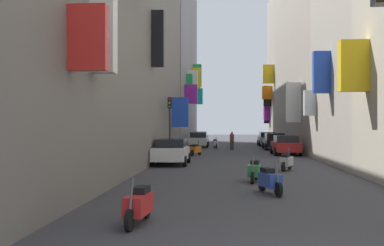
{
  "coord_description": "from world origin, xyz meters",
  "views": [
    {
      "loc": [
        -0.89,
        -5.25,
        2.31
      ],
      "look_at": [
        -2.67,
        18.85,
        2.39
      ],
      "focal_mm": 42.8,
      "sensor_mm": 36.0,
      "label": 1
    }
  ],
  "objects_px": {
    "parked_car_red": "(286,145)",
    "scooter_white": "(215,143)",
    "parked_car_white": "(171,151)",
    "scooter_green": "(254,170)",
    "scooter_silver": "(287,161)",
    "scooter_red": "(139,204)",
    "parked_car_green": "(200,137)",
    "scooter_orange": "(196,150)",
    "pedestrian_near_right": "(232,141)",
    "parked_car_black": "(274,141)",
    "parked_car_silver": "(199,139)",
    "pedestrian_near_left": "(232,140)",
    "scooter_blue": "(270,180)",
    "parked_car_grey": "(267,139)",
    "traffic_light_near_corner": "(170,117)"
  },
  "relations": [
    {
      "from": "parked_car_red",
      "to": "scooter_white",
      "type": "relative_size",
      "value": 2.26
    },
    {
      "from": "scooter_white",
      "to": "pedestrian_near_left",
      "type": "bearing_deg",
      "value": -44.84
    },
    {
      "from": "pedestrian_near_right",
      "to": "parked_car_red",
      "type": "bearing_deg",
      "value": -58.21
    },
    {
      "from": "scooter_silver",
      "to": "pedestrian_near_right",
      "type": "height_order",
      "value": "pedestrian_near_right"
    },
    {
      "from": "parked_car_grey",
      "to": "parked_car_silver",
      "type": "bearing_deg",
      "value": -155.21
    },
    {
      "from": "parked_car_silver",
      "to": "parked_car_green",
      "type": "bearing_deg",
      "value": 91.93
    },
    {
      "from": "parked_car_grey",
      "to": "parked_car_green",
      "type": "distance_m",
      "value": 8.78
    },
    {
      "from": "scooter_white",
      "to": "traffic_light_near_corner",
      "type": "height_order",
      "value": "traffic_light_near_corner"
    },
    {
      "from": "parked_car_red",
      "to": "pedestrian_near_left",
      "type": "xyz_separation_m",
      "value": [
        -3.99,
        8.08,
        0.03
      ]
    },
    {
      "from": "pedestrian_near_right",
      "to": "scooter_blue",
      "type": "bearing_deg",
      "value": -88.1
    },
    {
      "from": "pedestrian_near_right",
      "to": "parked_car_black",
      "type": "bearing_deg",
      "value": 10.17
    },
    {
      "from": "parked_car_black",
      "to": "scooter_green",
      "type": "distance_m",
      "value": 24.15
    },
    {
      "from": "parked_car_silver",
      "to": "traffic_light_near_corner",
      "type": "distance_m",
      "value": 16.35
    },
    {
      "from": "parked_car_silver",
      "to": "scooter_green",
      "type": "xyz_separation_m",
      "value": [
        3.92,
        -27.94,
        -0.34
      ]
    },
    {
      "from": "parked_car_silver",
      "to": "scooter_blue",
      "type": "relative_size",
      "value": 2.23
    },
    {
      "from": "parked_car_green",
      "to": "scooter_orange",
      "type": "height_order",
      "value": "parked_car_green"
    },
    {
      "from": "parked_car_red",
      "to": "scooter_blue",
      "type": "distance_m",
      "value": 20.29
    },
    {
      "from": "parked_car_green",
      "to": "scooter_silver",
      "type": "height_order",
      "value": "parked_car_green"
    },
    {
      "from": "scooter_orange",
      "to": "pedestrian_near_right",
      "type": "distance_m",
      "value": 8.6
    },
    {
      "from": "parked_car_silver",
      "to": "parked_car_red",
      "type": "bearing_deg",
      "value": -56.7
    },
    {
      "from": "parked_car_white",
      "to": "parked_car_grey",
      "type": "relative_size",
      "value": 0.92
    },
    {
      "from": "parked_car_grey",
      "to": "scooter_orange",
      "type": "height_order",
      "value": "parked_car_grey"
    },
    {
      "from": "pedestrian_near_left",
      "to": "scooter_white",
      "type": "bearing_deg",
      "value": 135.16
    },
    {
      "from": "parked_car_silver",
      "to": "pedestrian_near_right",
      "type": "relative_size",
      "value": 2.44
    },
    {
      "from": "parked_car_white",
      "to": "scooter_white",
      "type": "bearing_deg",
      "value": 83.54
    },
    {
      "from": "scooter_green",
      "to": "scooter_silver",
      "type": "bearing_deg",
      "value": 67.61
    },
    {
      "from": "parked_car_red",
      "to": "parked_car_green",
      "type": "height_order",
      "value": "parked_car_red"
    },
    {
      "from": "parked_car_white",
      "to": "scooter_blue",
      "type": "height_order",
      "value": "parked_car_white"
    },
    {
      "from": "parked_car_grey",
      "to": "parked_car_red",
      "type": "bearing_deg",
      "value": -89.54
    },
    {
      "from": "parked_car_green",
      "to": "scooter_blue",
      "type": "relative_size",
      "value": 2.43
    },
    {
      "from": "parked_car_red",
      "to": "scooter_white",
      "type": "xyz_separation_m",
      "value": [
        -5.58,
        9.65,
        -0.31
      ]
    },
    {
      "from": "parked_car_red",
      "to": "pedestrian_near_right",
      "type": "bearing_deg",
      "value": 121.79
    },
    {
      "from": "scooter_green",
      "to": "scooter_red",
      "type": "xyz_separation_m",
      "value": [
        -3.17,
        -8.13,
        -0.0
      ]
    },
    {
      "from": "parked_car_grey",
      "to": "scooter_orange",
      "type": "relative_size",
      "value": 2.5
    },
    {
      "from": "parked_car_black",
      "to": "scooter_silver",
      "type": "xyz_separation_m",
      "value": [
        -1.43,
        -19.34,
        -0.33
      ]
    },
    {
      "from": "parked_car_silver",
      "to": "scooter_white",
      "type": "xyz_separation_m",
      "value": [
        1.75,
        -1.51,
        -0.34
      ]
    },
    {
      "from": "parked_car_black",
      "to": "parked_car_silver",
      "type": "xyz_separation_m",
      "value": [
        -7.23,
        4.02,
        0.01
      ]
    },
    {
      "from": "parked_car_grey",
      "to": "scooter_blue",
      "type": "relative_size",
      "value": 2.44
    },
    {
      "from": "parked_car_silver",
      "to": "scooter_red",
      "type": "bearing_deg",
      "value": -88.81
    },
    {
      "from": "parked_car_white",
      "to": "traffic_light_near_corner",
      "type": "relative_size",
      "value": 0.98
    },
    {
      "from": "parked_car_red",
      "to": "parked_car_green",
      "type": "relative_size",
      "value": 1.02
    },
    {
      "from": "parked_car_red",
      "to": "scooter_white",
      "type": "distance_m",
      "value": 11.16
    },
    {
      "from": "parked_car_grey",
      "to": "scooter_blue",
      "type": "height_order",
      "value": "parked_car_grey"
    },
    {
      "from": "parked_car_white",
      "to": "scooter_orange",
      "type": "bearing_deg",
      "value": 82.88
    },
    {
      "from": "parked_car_white",
      "to": "parked_car_silver",
      "type": "relative_size",
      "value": 1.0
    },
    {
      "from": "scooter_orange",
      "to": "traffic_light_near_corner",
      "type": "relative_size",
      "value": 0.43
    },
    {
      "from": "scooter_orange",
      "to": "traffic_light_near_corner",
      "type": "height_order",
      "value": "traffic_light_near_corner"
    },
    {
      "from": "scooter_white",
      "to": "scooter_red",
      "type": "relative_size",
      "value": 1.03
    },
    {
      "from": "parked_car_white",
      "to": "scooter_silver",
      "type": "xyz_separation_m",
      "value": [
        6.18,
        -3.04,
        -0.32
      ]
    },
    {
      "from": "scooter_orange",
      "to": "scooter_red",
      "type": "distance_m",
      "value": 23.22
    }
  ]
}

